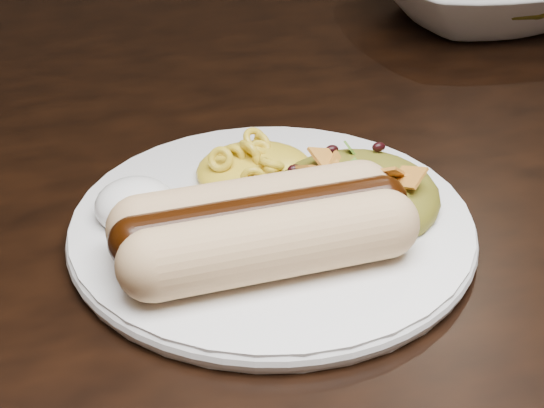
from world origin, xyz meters
name	(u,v)px	position (x,y,z in m)	size (l,w,h in m)	color
table	(269,214)	(0.00, 0.00, 0.66)	(1.60, 0.90, 0.75)	black
plate	(272,226)	(-0.05, -0.16, 0.76)	(0.25, 0.25, 0.01)	white
hotdog	(263,225)	(-0.07, -0.20, 0.78)	(0.15, 0.08, 0.04)	tan
mac_and_cheese	(255,155)	(-0.05, -0.11, 0.78)	(0.08, 0.07, 0.03)	yellow
sour_cream	(134,195)	(-0.13, -0.13, 0.78)	(0.05, 0.05, 0.03)	white
taco_salad	(357,182)	(0.00, -0.16, 0.78)	(0.11, 0.10, 0.05)	#9C6620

